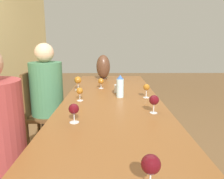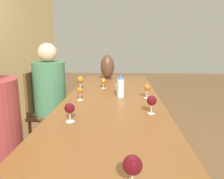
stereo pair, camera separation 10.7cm
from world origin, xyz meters
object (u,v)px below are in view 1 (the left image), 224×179
wine_glass_1 (74,109)px  wine_glass_5 (101,81)px  wine_glass_6 (80,91)px  chair_far (42,110)px  wine_glass_2 (78,80)px  water_bottle (120,86)px  vase (103,67)px  wine_glass_4 (151,165)px  person_far (48,96)px  wine_glass_3 (146,88)px  water_tumbler (118,89)px  wine_glass_0 (154,100)px

wine_glass_1 → wine_glass_5: size_ratio=1.10×
wine_glass_6 → chair_far: size_ratio=0.13×
wine_glass_2 → water_bottle: bearing=-125.0°
water_bottle → vase: 1.06m
wine_glass_2 → wine_glass_5: bearing=-72.1°
wine_glass_4 → chair_far: bearing=29.0°
wine_glass_6 → person_far: person_far is taller
wine_glass_6 → wine_glass_3: bearing=-80.4°
wine_glass_5 → wine_glass_2: bearing=107.9°
chair_far → wine_glass_3: bearing=-107.0°
water_tumbler → wine_glass_1: size_ratio=0.65×
water_tumbler → vase: (0.85, 0.18, 0.14)m
water_tumbler → wine_glass_0: wine_glass_0 is taller
wine_glass_0 → wine_glass_4: 0.92m
wine_glass_2 → chair_far: 0.56m
water_bottle → wine_glass_5: water_bottle is taller
water_tumbler → wine_glass_1: bearing=159.6°
water_bottle → person_far: size_ratio=0.17×
wine_glass_1 → wine_glass_5: bearing=-7.1°
wine_glass_0 → wine_glass_5: (0.91, 0.45, -0.02)m
wine_glass_0 → wine_glass_6: wine_glass_0 is taller
water_tumbler → wine_glass_1: (-0.88, 0.33, 0.05)m
chair_far → vase: bearing=-44.8°
wine_glass_0 → wine_glass_2: (0.82, 0.71, 0.01)m
wine_glass_2 → wine_glass_6: bearing=-169.8°
wine_glass_2 → wine_glass_4: bearing=-163.2°
water_tumbler → wine_glass_2: 0.47m
wine_glass_1 → wine_glass_6: size_ratio=1.06×
water_tumbler → wine_glass_3: wine_glass_3 is taller
wine_glass_0 → wine_glass_3: wine_glass_0 is taller
wine_glass_1 → water_bottle: bearing=-26.4°
wine_glass_0 → wine_glass_2: 1.08m
wine_glass_3 → wine_glass_5: 0.64m
water_tumbler → wine_glass_4: wine_glass_4 is taller
vase → wine_glass_3: (-1.06, -0.46, -0.08)m
wine_glass_3 → chair_far: bearing=73.0°
wine_glass_0 → wine_glass_2: bearing=40.6°
wine_glass_4 → wine_glass_5: wine_glass_4 is taller
wine_glass_0 → wine_glass_6: size_ratio=1.13×
wine_glass_3 → water_bottle: bearing=84.4°
water_tumbler → person_far: size_ratio=0.07×
water_tumbler → wine_glass_4: size_ratio=0.61×
wine_glass_0 → chair_far: size_ratio=0.15×
wine_glass_0 → wine_glass_5: size_ratio=1.17×
wine_glass_2 → wine_glass_6: 0.47m
water_tumbler → vase: vase is taller
water_tumbler → wine_glass_5: wine_glass_5 is taller
vase → person_far: (-0.71, 0.61, -0.26)m
vase → wine_glass_0: 1.60m
wine_glass_0 → chair_far: chair_far is taller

